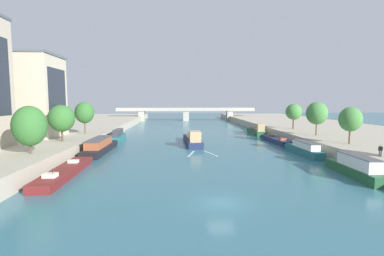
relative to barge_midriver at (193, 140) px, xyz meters
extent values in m
plane|color=#336675|center=(0.74, -37.59, -1.03)|extent=(400.00, 400.00, 0.00)
cube|color=#B2A893|center=(-38.77, 17.41, 0.13)|extent=(36.00, 170.00, 2.31)
cube|color=#B2A893|center=(40.25, 17.41, 0.13)|extent=(36.00, 170.00, 2.31)
cube|color=#1E284C|center=(-0.03, 0.70, -0.42)|extent=(3.85, 16.54, 1.21)
cube|color=#1E284C|center=(-0.42, 9.25, -0.30)|extent=(3.00, 1.39, 0.97)
cube|color=#1E284C|center=(-0.03, 0.70, 0.21)|extent=(3.91, 16.55, 0.06)
cube|color=tan|center=(0.22, -4.88, 1.35)|extent=(2.48, 3.39, 2.22)
cube|color=black|center=(0.15, -3.23, 1.68)|extent=(1.86, 0.12, 0.62)
cube|color=brown|center=(-0.11, 2.34, 0.42)|extent=(2.81, 8.64, 0.36)
cylinder|color=#232328|center=(0.66, -4.20, 0.79)|extent=(0.07, 0.07, 1.10)
cube|color=#A5D1DB|center=(2.69, -11.72, -1.01)|extent=(2.26, 5.80, 0.03)
cube|color=#A5D1DB|center=(-0.91, -11.89, -1.01)|extent=(1.74, 5.92, 0.03)
cube|color=maroon|center=(-18.36, -26.70, -0.54)|extent=(3.03, 15.61, 0.97)
cube|color=maroon|center=(-18.51, -18.57, -0.44)|extent=(2.62, 1.26, 0.85)
cube|color=maroon|center=(-18.36, -26.70, -0.03)|extent=(3.09, 15.61, 0.06)
cube|color=beige|center=(-18.42, -23.27, 0.20)|extent=(1.38, 0.93, 0.40)
cube|color=beige|center=(-18.27, -31.05, 0.24)|extent=(1.52, 1.13, 0.48)
cylinder|color=#232328|center=(-17.86, -31.36, 0.55)|extent=(0.07, 0.07, 1.10)
cube|color=black|center=(-18.41, -9.10, -0.44)|extent=(3.27, 15.59, 1.18)
cube|color=black|center=(-18.36, -0.97, -0.32)|extent=(3.03, 1.26, 0.96)
cube|color=black|center=(-18.41, -9.10, 0.19)|extent=(3.33, 15.59, 0.06)
cube|color=#9E5133|center=(-18.41, -9.88, 0.94)|extent=(2.67, 9.98, 1.45)
cube|color=#4C4C51|center=(-18.41, -9.88, 1.70)|extent=(2.86, 10.28, 0.08)
cylinder|color=#232328|center=(-17.95, -13.78, 0.77)|extent=(0.07, 0.07, 1.10)
cube|color=#23666B|center=(-18.26, 7.42, -0.42)|extent=(1.72, 9.60, 1.21)
cube|color=#23666B|center=(-18.24, 12.57, -0.30)|extent=(1.61, 1.26, 0.97)
cube|color=#23666B|center=(-18.26, 7.42, 0.21)|extent=(1.76, 9.60, 0.06)
cube|color=#38383D|center=(-18.26, 6.94, 0.99)|extent=(1.41, 6.15, 1.51)
cube|color=#4C4C51|center=(-18.26, 6.94, 1.79)|extent=(1.51, 6.33, 0.08)
cylinder|color=#232328|center=(-18.01, 4.54, 0.79)|extent=(0.07, 0.07, 1.10)
cube|color=#235633|center=(19.81, -28.87, -0.41)|extent=(2.52, 11.00, 1.24)
cube|color=#235633|center=(19.99, -23.06, -0.28)|extent=(2.11, 1.32, 0.99)
cube|color=#235633|center=(19.81, -28.87, 0.24)|extent=(2.57, 11.00, 0.06)
cube|color=white|center=(19.79, -29.42, 1.03)|extent=(2.01, 7.05, 1.52)
cube|color=#4C4C51|center=(19.79, -29.42, 1.83)|extent=(2.14, 7.27, 0.08)
cylinder|color=#232328|center=(20.03, -32.17, 0.82)|extent=(0.07, 0.07, 1.10)
cube|color=#23666B|center=(19.80, -13.76, -0.40)|extent=(2.48, 11.32, 1.25)
cube|color=#23666B|center=(19.61, -7.79, -0.28)|extent=(2.06, 1.32, 1.00)
cube|color=#23666B|center=(19.80, -13.76, 0.26)|extent=(2.53, 11.32, 0.06)
cube|color=white|center=(19.82, -14.33, 0.85)|extent=(1.97, 7.26, 1.13)
cube|color=#4C4C51|center=(19.82, -14.33, 1.45)|extent=(2.11, 7.48, 0.08)
cylinder|color=#232328|center=(20.23, -17.13, 0.84)|extent=(0.07, 0.07, 1.10)
cube|color=#1E284C|center=(19.90, 1.38, -0.51)|extent=(3.00, 14.12, 1.03)
cube|color=#1E284C|center=(19.63, 8.74, -0.41)|extent=(2.41, 1.31, 0.88)
cube|color=#1E284C|center=(19.90, 1.38, 0.03)|extent=(3.05, 14.12, 0.06)
cube|color=#9E5133|center=(19.78, 4.46, 0.26)|extent=(1.28, 0.94, 0.40)
cube|color=#9E5133|center=(20.04, -2.55, 0.30)|extent=(1.41, 1.15, 0.48)
cylinder|color=#232328|center=(20.42, -2.82, 0.61)|extent=(0.07, 0.07, 1.10)
cube|color=#235633|center=(19.78, 17.94, -0.38)|extent=(2.89, 12.61, 1.30)
cube|color=#235633|center=(19.92, 24.56, -0.25)|extent=(2.52, 1.32, 1.02)
cube|color=#235633|center=(19.78, 17.94, 0.30)|extent=(2.94, 12.61, 0.06)
cube|color=tan|center=(19.69, 13.67, 1.36)|extent=(2.02, 2.55, 2.05)
cube|color=black|center=(19.71, 14.93, 1.66)|extent=(1.58, 0.06, 0.57)
cube|color=brown|center=(19.80, 19.19, 0.51)|extent=(2.18, 6.57, 0.36)
cylinder|color=#232328|center=(20.09, 14.16, 0.88)|extent=(0.07, 0.07, 1.10)
cylinder|color=brown|center=(-24.57, -22.65, 2.49)|extent=(0.27, 0.27, 2.41)
ellipsoid|color=#336B2D|center=(-24.57, -22.65, 5.28)|extent=(4.70, 4.70, 5.78)
cylinder|color=brown|center=(-25.11, -10.05, 2.74)|extent=(0.39, 0.39, 2.92)
ellipsoid|color=#336B2D|center=(-25.11, -10.05, 5.58)|extent=(4.80, 4.80, 5.03)
cylinder|color=brown|center=(-24.64, 1.68, 3.04)|extent=(0.26, 0.26, 3.52)
ellipsoid|color=#336B2D|center=(-24.64, 1.68, 6.14)|extent=(4.24, 4.24, 4.84)
cylinder|color=brown|center=(26.89, -16.00, 2.86)|extent=(0.28, 0.28, 3.17)
ellipsoid|color=#427F3D|center=(26.89, -16.00, 5.63)|extent=(3.86, 3.86, 4.31)
cylinder|color=brown|center=(27.05, -3.64, 3.02)|extent=(0.28, 0.28, 3.49)
ellipsoid|color=#427F3D|center=(27.05, -3.64, 6.14)|extent=(4.54, 4.54, 4.98)
cylinder|color=brown|center=(27.88, 10.76, 2.99)|extent=(0.38, 0.38, 3.42)
ellipsoid|color=#427F3D|center=(27.88, 10.76, 5.88)|extent=(4.23, 4.23, 4.29)
cube|color=beige|center=(-36.33, -2.72, 9.67)|extent=(15.33, 10.73, 16.79)
cube|color=#565B66|center=(-36.33, -2.72, 18.32)|extent=(15.79, 11.05, 0.50)
cube|color=#232833|center=(-28.65, -2.72, 10.51)|extent=(0.04, 8.58, 10.07)
cube|color=#ADA899|center=(0.74, 74.61, 4.12)|extent=(67.02, 4.40, 0.60)
cube|color=#ADA899|center=(0.74, 72.61, 4.87)|extent=(67.02, 0.30, 0.90)
cube|color=#ADA899|center=(0.74, 76.61, 4.87)|extent=(67.02, 0.30, 0.90)
cube|color=#ADA899|center=(-20.77, 74.61, 1.40)|extent=(2.80, 3.60, 4.85)
cube|color=#ADA899|center=(0.74, 74.61, 1.40)|extent=(2.80, 3.60, 4.85)
cube|color=#ADA899|center=(22.25, 74.61, 1.40)|extent=(2.80, 3.60, 4.85)
cylinder|color=#2D2D38|center=(24.00, -27.44, 1.70)|extent=(0.13, 0.13, 0.84)
cylinder|color=#2D2D38|center=(24.17, -27.53, 1.70)|extent=(0.13, 0.13, 0.84)
cube|color=black|center=(24.09, -27.48, 2.40)|extent=(0.39, 0.34, 0.56)
sphere|color=beige|center=(24.09, -27.48, 2.80)|extent=(0.21, 0.21, 0.21)
cylinder|color=black|center=(23.89, -27.38, 2.40)|extent=(0.09, 0.09, 0.54)
cylinder|color=black|center=(24.28, -27.59, 2.40)|extent=(0.09, 0.09, 0.54)
camera|label=1|loc=(-3.46, -64.10, 8.90)|focal=26.52mm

